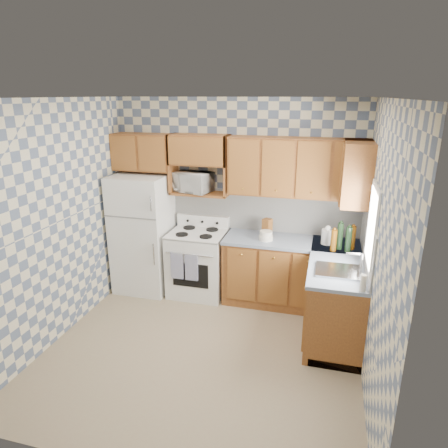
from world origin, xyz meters
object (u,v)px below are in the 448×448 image
Objects in this scene: refrigerator at (143,233)px; electric_kettle at (327,237)px; microwave at (193,182)px; stove_body at (198,264)px.

refrigerator reaches higher than electric_kettle.
electric_kettle is at bearing 0.65° from refrigerator.
microwave is 2.59× the size of electric_kettle.
microwave is at bearing 174.96° from electric_kettle.
refrigerator is 8.86× the size of electric_kettle.
refrigerator reaches higher than stove_body.
electric_kettle reaches higher than stove_body.
electric_kettle is at bearing 9.28° from microwave.
refrigerator is at bearing -178.22° from stove_body.
refrigerator is at bearing -179.35° from electric_kettle.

